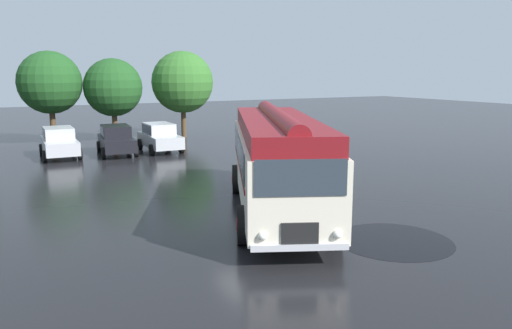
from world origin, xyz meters
TOP-DOWN VIEW (x-y plane):
  - ground_plane at (0.00, 0.00)m, footprint 120.00×120.00m
  - vintage_bus at (0.72, -0.07)m, footprint 6.37×10.20m
  - car_near_left at (-4.35, 15.12)m, footprint 2.05×4.24m
  - car_mid_left at (-1.32, 14.68)m, footprint 2.26×4.34m
  - car_mid_right at (1.23, 14.66)m, footprint 2.01×4.22m
  - tree_centre at (-4.05, 20.58)m, footprint 4.02×4.02m
  - tree_right_of_centre at (-0.29, 20.00)m, footprint 3.86×3.86m
  - tree_far_right at (4.66, 20.07)m, footprint 4.38×4.38m
  - puddle_patch at (2.16, -4.15)m, footprint 3.30×3.30m

SIDE VIEW (x-z plane):
  - ground_plane at x=0.00m, z-range 0.00..0.00m
  - puddle_patch at x=2.16m, z-range 0.00..0.01m
  - car_near_left at x=-4.35m, z-range 0.02..1.68m
  - car_mid_left at x=-1.32m, z-range 0.02..1.68m
  - car_mid_right at x=1.23m, z-range 0.02..1.68m
  - vintage_bus at x=0.72m, z-range 0.15..3.64m
  - tree_right_of_centre at x=-0.29m, z-range 0.87..6.45m
  - tree_centre at x=-4.05m, z-range 0.96..6.97m
  - tree_far_right at x=4.66m, z-range 0.94..7.09m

